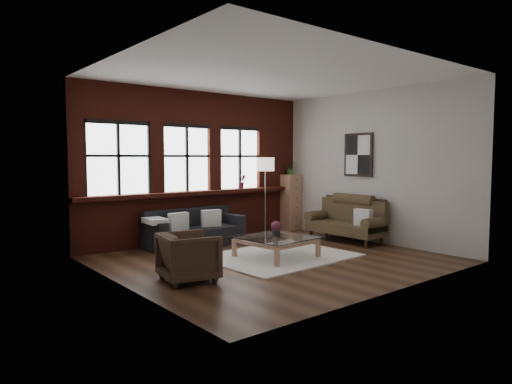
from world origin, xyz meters
TOP-DOWN VIEW (x-y plane):
  - floor at (0.00, 0.00)m, footprint 5.50×5.50m
  - ceiling at (0.00, 0.00)m, footprint 5.50×5.50m
  - wall_back at (0.00, 2.50)m, footprint 5.50×0.00m
  - wall_front at (0.00, -2.50)m, footprint 5.50×0.00m
  - wall_left at (-2.75, 0.00)m, footprint 0.00×5.00m
  - wall_right at (2.75, 0.00)m, footprint 0.00×5.00m
  - brick_backwall at (0.00, 2.44)m, footprint 5.50×0.12m
  - sill_ledge at (0.00, 2.35)m, footprint 5.50×0.30m
  - window_left at (-1.80, 2.45)m, footprint 1.38×0.10m
  - window_mid at (-0.30, 2.45)m, footprint 1.38×0.10m
  - window_right at (1.10, 2.45)m, footprint 1.38×0.10m
  - wall_poster at (2.72, 0.30)m, footprint 0.05×0.74m
  - shag_rug at (0.19, 0.05)m, footprint 2.61×2.09m
  - dark_sofa at (-0.44, 1.90)m, footprint 2.00×0.81m
  - pillow_a at (-0.87, 1.80)m, footprint 0.41×0.16m
  - pillow_b at (-0.11, 1.80)m, footprint 0.42×0.21m
  - vintage_settee at (2.30, 0.29)m, footprint 0.78×1.75m
  - pillow_settee at (2.22, -0.24)m, footprint 0.16×0.39m
  - armchair at (-1.90, -0.32)m, footprint 0.91×0.89m
  - coffee_table at (0.10, 0.03)m, footprint 1.26×1.26m
  - vase at (0.10, 0.03)m, footprint 0.17×0.17m
  - flowers at (0.10, 0.03)m, footprint 0.18×0.18m
  - drawer_chest at (2.53, 2.25)m, footprint 0.42×0.42m
  - potted_plant_top at (2.53, 2.25)m, footprint 0.33×0.31m
  - floor_lamp at (1.35, 1.80)m, footprint 0.40×0.40m
  - sill_plant at (1.08, 2.32)m, footprint 0.20×0.18m

SIDE VIEW (x-z plane):
  - floor at x=0.00m, z-range 0.00..0.00m
  - shag_rug at x=0.19m, z-range 0.00..0.03m
  - coffee_table at x=0.10m, z-range -0.01..0.38m
  - armchair at x=-1.90m, z-range 0.00..0.71m
  - dark_sofa at x=-0.44m, z-range 0.00..0.72m
  - vase at x=0.10m, z-range 0.38..0.54m
  - vintage_settee at x=2.30m, z-range 0.00..0.93m
  - pillow_a at x=-0.87m, z-range 0.38..0.72m
  - pillow_b at x=-0.11m, z-range 0.38..0.72m
  - flowers at x=0.10m, z-range 0.48..0.67m
  - pillow_settee at x=2.22m, z-range 0.41..0.75m
  - drawer_chest at x=2.53m, z-range 0.00..1.37m
  - floor_lamp at x=1.35m, z-range 0.00..1.94m
  - sill_ledge at x=0.00m, z-range 1.00..1.08m
  - sill_plant at x=1.08m, z-range 1.08..1.41m
  - potted_plant_top at x=2.53m, z-range 1.37..1.68m
  - wall_back at x=0.00m, z-range -1.15..4.35m
  - wall_front at x=0.00m, z-range -1.15..4.35m
  - wall_left at x=-2.75m, z-range -0.90..4.10m
  - wall_right at x=2.75m, z-range -0.90..4.10m
  - brick_backwall at x=0.00m, z-range 0.00..3.20m
  - window_left at x=-1.80m, z-range 1.00..2.50m
  - window_mid at x=-0.30m, z-range 1.00..2.50m
  - window_right at x=1.10m, z-range 1.00..2.50m
  - wall_poster at x=2.72m, z-range 1.38..2.32m
  - ceiling at x=0.00m, z-range 3.20..3.20m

